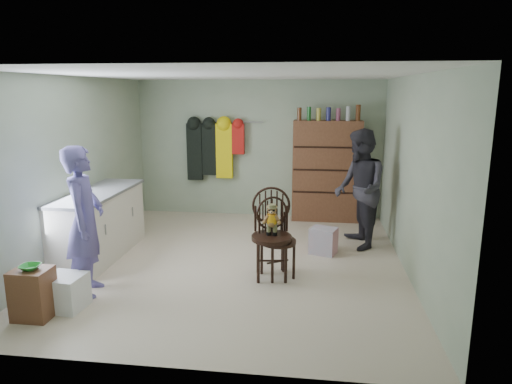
# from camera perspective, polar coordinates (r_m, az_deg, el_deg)

# --- Properties ---
(ground_plane) EXTENTS (5.00, 5.00, 0.00)m
(ground_plane) POSITION_cam_1_polar(r_m,az_deg,el_deg) (6.36, -2.50, -8.72)
(ground_plane) COLOR beige
(ground_plane) RESTS_ON ground
(room_walls) EXTENTS (5.00, 5.00, 5.00)m
(room_walls) POSITION_cam_1_polar(r_m,az_deg,el_deg) (6.49, -1.82, 6.11)
(room_walls) COLOR #A2AF92
(room_walls) RESTS_ON ground
(counter) EXTENTS (0.64, 1.86, 0.94)m
(counter) POSITION_cam_1_polar(r_m,az_deg,el_deg) (6.80, -18.98, -3.78)
(counter) COLOR silver
(counter) RESTS_ON ground
(stool) EXTENTS (0.37, 0.32, 0.53)m
(stool) POSITION_cam_1_polar(r_m,az_deg,el_deg) (5.32, -26.10, -11.34)
(stool) COLOR brown
(stool) RESTS_ON ground
(bowl) EXTENTS (0.20, 0.20, 0.05)m
(bowl) POSITION_cam_1_polar(r_m,az_deg,el_deg) (5.21, -26.41, -8.41)
(bowl) COLOR green
(bowl) RESTS_ON stool
(plastic_tub) EXTENTS (0.42, 0.40, 0.37)m
(plastic_tub) POSITION_cam_1_polar(r_m,az_deg,el_deg) (5.42, -22.70, -11.46)
(plastic_tub) COLOR white
(plastic_tub) RESTS_ON ground
(chair_front) EXTENTS (0.56, 0.56, 1.13)m
(chair_front) POSITION_cam_1_polar(r_m,az_deg,el_deg) (5.70, 1.95, -4.49)
(chair_front) COLOR black
(chair_front) RESTS_ON ground
(chair_far) EXTENTS (0.61, 0.61, 1.01)m
(chair_far) POSITION_cam_1_polar(r_m,az_deg,el_deg) (5.75, 2.49, -5.33)
(chair_far) COLOR black
(chair_far) RESTS_ON ground
(striped_bag) EXTENTS (0.43, 0.38, 0.38)m
(striped_bag) POSITION_cam_1_polar(r_m,az_deg,el_deg) (6.68, 8.42, -6.05)
(striped_bag) COLOR #E57277
(striped_bag) RESTS_ON ground
(person_left) EXTENTS (0.53, 0.70, 1.72)m
(person_left) POSITION_cam_1_polar(r_m,az_deg,el_deg) (5.51, -20.60, -3.44)
(person_left) COLOR #6057A0
(person_left) RESTS_ON ground
(person_right) EXTENTS (0.82, 0.98, 1.78)m
(person_right) POSITION_cam_1_polar(r_m,az_deg,el_deg) (6.88, 12.82, 0.35)
(person_right) COLOR #2D2B33
(person_right) RESTS_ON ground
(dresser) EXTENTS (1.20, 0.39, 2.07)m
(dresser) POSITION_cam_1_polar(r_m,az_deg,el_deg) (8.26, 8.80, 2.68)
(dresser) COLOR brown
(dresser) RESTS_ON ground
(coat_rack) EXTENTS (1.42, 0.12, 1.09)m
(coat_rack) POSITION_cam_1_polar(r_m,az_deg,el_deg) (8.49, -5.36, 5.35)
(coat_rack) COLOR #99999E
(coat_rack) RESTS_ON ground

